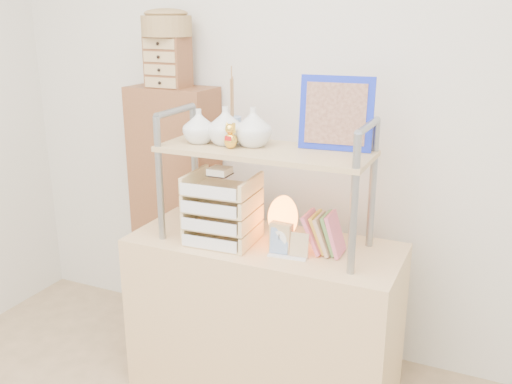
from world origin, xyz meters
TOP-DOWN VIEW (x-y plane):
  - room_shell at (0.00, 0.39)m, footprint 3.42×3.41m
  - desk at (0.00, 1.20)m, footprint 1.20×0.50m
  - cabinet at (-0.68, 1.57)m, footprint 0.46×0.25m
  - hutch at (-0.04, 1.21)m, footprint 0.90×0.34m
  - letter_tray at (-0.17, 1.13)m, footprint 0.29×0.27m
  - salt_lamp at (0.07, 1.24)m, footprint 0.14×0.13m
  - desk_clock at (0.11, 1.12)m, footprint 0.10×0.05m
  - postcard_stand at (0.15, 1.10)m, footprint 0.17×0.06m
  - drawer_chest at (-0.68, 1.55)m, footprint 0.20×0.16m
  - woven_basket at (-0.68, 1.55)m, footprint 0.25×0.25m

SIDE VIEW (x-z plane):
  - desk at x=0.00m, z-range 0.00..0.75m
  - cabinet at x=-0.68m, z-range 0.00..1.35m
  - postcard_stand at x=0.15m, z-range 0.73..0.84m
  - desk_clock at x=0.11m, z-range 0.75..0.88m
  - salt_lamp at x=0.07m, z-range 0.75..0.96m
  - letter_tray at x=-0.17m, z-range 0.72..1.05m
  - hutch at x=-0.04m, z-range 0.82..1.55m
  - drawer_chest at x=-0.68m, z-range 1.35..1.60m
  - woven_basket at x=-0.68m, z-range 1.60..1.70m
  - room_shell at x=0.00m, z-range 0.39..3.00m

